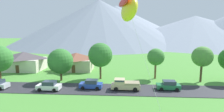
# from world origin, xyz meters

# --- Properties ---
(road_strip) EXTENTS (160.00, 6.33, 0.08)m
(road_strip) POSITION_xyz_m (0.00, 28.51, 0.04)
(road_strip) COLOR #2D2D33
(road_strip) RESTS_ON ground
(mountain_east_ridge) EXTENTS (131.08, 131.08, 21.00)m
(mountain_east_ridge) POSITION_xyz_m (56.43, 139.83, 10.50)
(mountain_east_ridge) COLOR gray
(mountain_east_ridge) RESTS_ON ground
(mountain_west_ridge) EXTENTS (135.55, 135.55, 33.01)m
(mountain_west_ridge) POSITION_xyz_m (-5.92, 170.34, 16.50)
(mountain_west_ridge) COLOR gray
(mountain_west_ridge) RESTS_ON ground
(mountain_central_ridge) EXTENTS (125.62, 125.62, 32.68)m
(mountain_central_ridge) POSITION_xyz_m (-16.94, 133.19, 16.34)
(mountain_central_ridge) COLOR gray
(mountain_central_ridge) RESTS_ON ground
(house_leftmost) EXTENTS (9.18, 6.61, 4.75)m
(house_leftmost) POSITION_xyz_m (-11.17, 43.44, 2.46)
(house_leftmost) COLOR beige
(house_leftmost) RESTS_ON ground
(house_left_center) EXTENTS (10.53, 7.23, 4.99)m
(house_left_center) POSITION_xyz_m (-25.28, 42.65, 2.58)
(house_left_center) COLOR beige
(house_left_center) RESTS_ON ground
(tree_near_left) EXTENTS (4.23, 4.23, 7.54)m
(tree_near_left) POSITION_xyz_m (17.77, 34.53, 5.39)
(tree_near_left) COLOR #4C3823
(tree_near_left) RESTS_ON ground
(tree_left_of_center) EXTENTS (3.79, 3.79, 6.84)m
(tree_left_of_center) POSITION_xyz_m (8.62, 36.44, 4.90)
(tree_left_of_center) COLOR brown
(tree_left_of_center) RESTS_ON ground
(tree_right_of_center) EXTENTS (5.34, 5.34, 8.09)m
(tree_right_of_center) POSITION_xyz_m (-3.63, 35.45, 5.41)
(tree_right_of_center) COLOR brown
(tree_right_of_center) RESTS_ON ground
(tree_near_right) EXTENTS (5.39, 5.39, 6.95)m
(tree_near_right) POSITION_xyz_m (-11.97, 33.63, 4.25)
(tree_near_right) COLOR #4C3823
(tree_near_right) RESTS_ON ground
(parked_car_white_west_end) EXTENTS (4.22, 2.12, 1.68)m
(parked_car_white_west_end) POSITION_xyz_m (-11.99, 27.29, 0.87)
(parked_car_white_west_end) COLOR white
(parked_car_white_west_end) RESTS_ON road_strip
(parked_car_green_mid_east) EXTENTS (4.24, 2.15, 1.68)m
(parked_car_green_mid_east) POSITION_xyz_m (9.72, 28.94, 0.87)
(parked_car_green_mid_east) COLOR #237042
(parked_car_green_mid_east) RESTS_ON road_strip
(parked_car_blue_east_end) EXTENTS (4.28, 2.24, 1.68)m
(parked_car_blue_east_end) POSITION_xyz_m (-4.51, 28.70, 0.87)
(parked_car_blue_east_end) COLOR #2847A8
(parked_car_blue_east_end) RESTS_ON road_strip
(pickup_truck_sand_west_side) EXTENTS (5.23, 2.37, 1.99)m
(pickup_truck_sand_west_side) POSITION_xyz_m (1.75, 28.41, 1.06)
(pickup_truck_sand_west_side) COLOR #C6B284
(pickup_truck_sand_west_side) RESTS_ON road_strip
(kite_flyer_with_kite) EXTENTS (4.90, 4.84, 13.73)m
(kite_flyer_with_kite) POSITION_xyz_m (1.85, 12.00, 12.53)
(kite_flyer_with_kite) COLOR navy
(kite_flyer_with_kite) RESTS_ON ground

